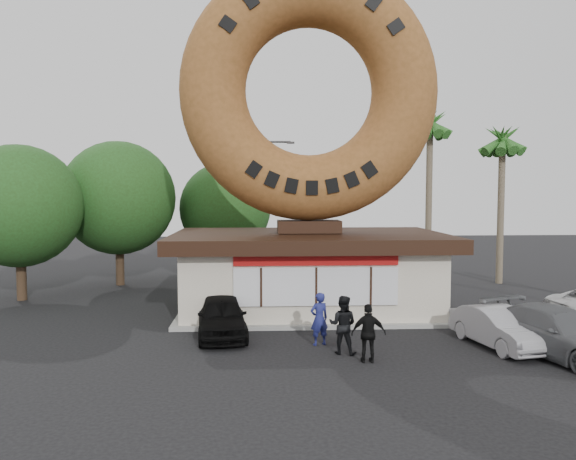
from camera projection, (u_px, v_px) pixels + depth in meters
The scene contains 15 objects.
ground at pixel (325, 352), 17.56m from camera, with size 90.00×90.00×0.00m, color black.
donut_shop at pixel (309, 269), 23.40m from camera, with size 11.20×7.20×3.80m.
giant_donut at pixel (309, 91), 22.91m from camera, with size 10.56×10.56×2.69m, color #985B2C.
tree_west at pixel (119, 198), 29.70m from camera, with size 6.00×6.00×7.65m.
tree_mid at pixel (225, 209), 32.02m from camera, with size 5.20×5.20×6.63m.
tree_far at pixel (19, 206), 25.56m from camera, with size 5.60×5.60×7.14m.
palm_near at pixel (430, 130), 31.31m from camera, with size 2.60×2.60×9.75m.
palm_far at pixel (502, 145), 30.06m from camera, with size 2.60×2.60×8.75m.
street_lamp at pixel (263, 200), 33.09m from camera, with size 2.11×0.20×8.00m.
person_left at pixel (319, 319), 18.25m from camera, with size 0.63×0.41×1.73m, color navy.
person_center at pixel (343, 325), 17.29m from camera, with size 0.88×0.69×1.81m, color black.
person_right at pixel (369, 333), 16.40m from camera, with size 1.01×0.42×1.73m, color black.
car_black at pixel (222, 316), 19.39m from camera, with size 1.64×4.08×1.39m, color black.
car_silver at pixel (498, 328), 18.03m from camera, with size 1.35×3.86×1.27m, color #949397.
car_grey at pixel (559, 333), 16.98m from camera, with size 2.06×5.07×1.47m, color slate.
Camera 1 is at (-2.07, -17.17, 5.03)m, focal length 35.00 mm.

